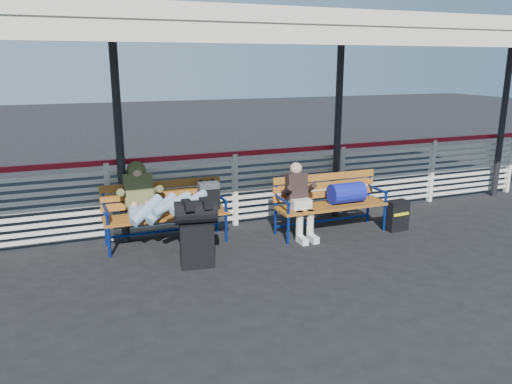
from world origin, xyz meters
name	(u,v)px	position (x,y,z in m)	size (l,w,h in m)	color
ground	(282,267)	(0.00, 0.00, 0.00)	(60.00, 60.00, 0.00)	black
fence	(235,186)	(0.00, 1.90, 0.66)	(12.08, 0.08, 1.24)	silver
canopy	(258,30)	(0.00, 0.87, 3.04)	(12.60, 3.60, 3.16)	silver
luggage_stack	(196,231)	(-1.04, 0.44, 0.49)	(0.58, 0.38, 0.90)	black
bench_left	(176,204)	(-1.07, 1.48, 0.58)	(1.80, 0.56, 0.92)	#A3621F
bench_right	(337,196)	(1.40, 1.01, 0.59)	(1.80, 0.56, 0.92)	#A3621F
traveler_man	(159,202)	(-1.38, 1.13, 0.73)	(0.93, 1.63, 0.77)	#93ACC6
companion_person	(300,199)	(0.73, 1.00, 0.60)	(0.32, 0.66, 1.15)	beige
suitcase_side	(397,215)	(2.33, 0.70, 0.25)	(0.37, 0.24, 0.49)	black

